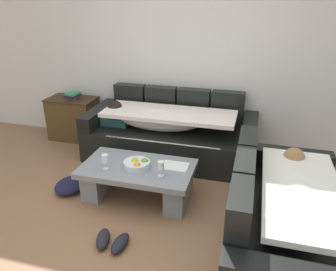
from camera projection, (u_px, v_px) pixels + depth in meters
ground_plane at (133, 233)px, 3.10m from camera, size 14.00×14.00×0.00m
back_wall at (186, 52)px, 4.46m from camera, size 9.00×0.10×2.70m
couch_along_wall at (168, 134)px, 4.42m from camera, size 2.23×0.92×0.88m
couch_near_window at (284, 221)px, 2.73m from camera, size 0.92×1.82×0.88m
coffee_table at (138, 178)px, 3.56m from camera, size 1.20×0.68×0.38m
fruit_bowl at (137, 164)px, 3.46m from camera, size 0.28×0.28×0.10m
wine_glass_near_left at (105, 159)px, 3.40m from camera, size 0.07×0.07×0.17m
wine_glass_near_right at (161, 166)px, 3.27m from camera, size 0.07×0.07×0.17m
open_magazine at (175, 166)px, 3.50m from camera, size 0.28×0.21×0.01m
side_cabinet at (74, 118)px, 5.01m from camera, size 0.72×0.44×0.64m
book_stack_on_cabinet at (73, 95)px, 4.86m from camera, size 0.19×0.23×0.09m
pair_of_shoes at (112, 241)px, 2.93m from camera, size 0.34×0.29×0.09m
crumpled_garment at (70, 185)px, 3.75m from camera, size 0.32×0.40×0.12m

